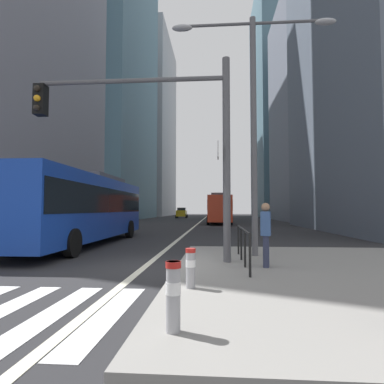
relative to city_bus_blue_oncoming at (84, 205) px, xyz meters
name	(u,v)px	position (x,y,z in m)	size (l,w,h in m)	color
ground_plane	(193,227)	(4.12, 14.61, -1.84)	(160.00, 160.00, 0.00)	#28282B
median_island	(360,275)	(9.62, -6.39, -1.76)	(9.00, 10.00, 0.15)	gray
crosswalk_stripes	(26,312)	(3.12, -9.39, -1.83)	(8.55, 3.20, 0.01)	silver
lane_centre_line	(199,223)	(4.12, 24.61, -1.83)	(0.20, 80.00, 0.01)	beige
office_tower_left_mid	(112,74)	(-11.88, 38.32, 23.47)	(11.46, 25.21, 50.62)	slate
office_tower_left_far	(147,127)	(-11.88, 66.74, 21.42)	(12.39, 24.74, 46.51)	#9E9EA3
office_tower_right_mid	(319,111)	(21.12, 31.60, 14.02)	(11.63, 16.60, 31.71)	slate
office_tower_right_far	(284,103)	(21.12, 55.03, 23.05)	(12.14, 21.42, 49.77)	slate
city_bus_blue_oncoming	(84,205)	(0.00, 0.00, 0.00)	(2.80, 11.78, 3.40)	#14389E
sedan_white_oncoming	(24,223)	(-2.95, 0.12, -0.85)	(2.12, 4.34, 1.94)	silver
city_bus_red_receding	(219,208)	(6.53, 22.64, 0.00)	(2.79, 11.41, 3.40)	red
city_bus_red_distant	(221,208)	(7.01, 40.12, 0.00)	(2.73, 11.06, 3.40)	#198456
car_oncoming_mid	(182,213)	(-0.24, 44.94, -0.85)	(2.11, 4.35, 1.94)	gold
car_receding_near	(219,212)	(6.84, 54.21, -0.85)	(2.07, 4.54, 1.94)	silver
car_receding_far	(218,212)	(6.74, 52.16, -0.85)	(2.07, 4.19, 1.94)	#B2A899
traffic_signal_gantry	(159,127)	(4.50, -5.16, 2.27)	(5.98, 0.65, 6.00)	#515156
street_lamp_post	(253,101)	(7.44, -3.85, 3.45)	(5.50, 0.32, 8.00)	#56565B
bollard_front	(173,292)	(5.64, -10.39, -1.21)	(0.20, 0.20, 0.86)	#99999E
bollard_left	(191,266)	(5.68, -8.21, -1.26)	(0.20, 0.20, 0.76)	#99999E
pedestrian_railing	(243,238)	(6.92, -5.36, -0.98)	(0.06, 3.66, 0.98)	black
pedestrian_waiting	(266,231)	(7.48, -5.89, -0.76)	(0.32, 0.43, 1.68)	#2D334C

